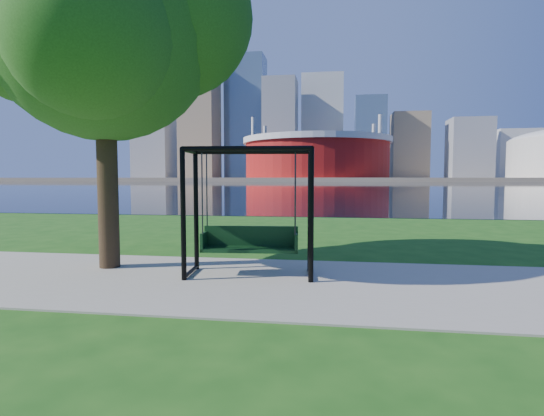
# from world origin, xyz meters

# --- Properties ---
(ground) EXTENTS (900.00, 900.00, 0.00)m
(ground) POSITION_xyz_m (0.00, 0.00, 0.00)
(ground) COLOR #1E5114
(ground) RESTS_ON ground
(path) EXTENTS (120.00, 4.00, 0.03)m
(path) POSITION_xyz_m (0.00, -0.50, 0.01)
(path) COLOR #9E937F
(path) RESTS_ON ground
(river) EXTENTS (900.00, 180.00, 0.02)m
(river) POSITION_xyz_m (0.00, 102.00, 0.01)
(river) COLOR black
(river) RESTS_ON ground
(far_bank) EXTENTS (900.00, 228.00, 2.00)m
(far_bank) POSITION_xyz_m (0.00, 306.00, 1.00)
(far_bank) COLOR #937F60
(far_bank) RESTS_ON ground
(stadium) EXTENTS (83.00, 83.00, 32.00)m
(stadium) POSITION_xyz_m (-10.00, 235.00, 14.23)
(stadium) COLOR maroon
(stadium) RESTS_ON far_bank
(skyline) EXTENTS (392.00, 66.00, 96.50)m
(skyline) POSITION_xyz_m (-4.27, 319.39, 35.89)
(skyline) COLOR gray
(skyline) RESTS_ON far_bank
(swing) EXTENTS (2.39, 1.19, 2.37)m
(swing) POSITION_xyz_m (-0.60, -0.02, 1.15)
(swing) COLOR black
(swing) RESTS_ON ground
(park_tree) EXTENTS (5.65, 5.11, 7.02)m
(park_tree) POSITION_xyz_m (-3.59, 0.29, 4.88)
(park_tree) COLOR black
(park_tree) RESTS_ON ground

